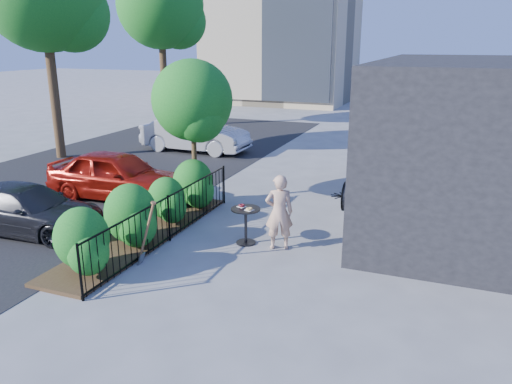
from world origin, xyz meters
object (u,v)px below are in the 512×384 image
at_px(shovel, 146,237).
at_px(car_red, 117,175).
at_px(woman, 279,212).
at_px(car_silver, 195,134).
at_px(patio_tree, 194,106).
at_px(cafe_table, 246,219).
at_px(street_tree_far, 161,10).
at_px(car_darkgrey, 27,209).

xyz_separation_m(shovel, car_red, (-3.31, 3.60, 0.08)).
bearing_deg(woman, car_silver, -75.08).
height_order(patio_tree, woman, patio_tree).
relative_size(cafe_table, shovel, 0.62).
distance_m(cafe_table, woman, 0.83).
xyz_separation_m(patio_tree, woman, (3.22, -2.25, -1.92)).
xyz_separation_m(street_tree_far, car_silver, (4.39, -5.02, -5.17)).
distance_m(patio_tree, car_red, 3.14).
relative_size(woman, car_darkgrey, 0.43).
bearing_deg(street_tree_far, woman, -50.93).
xyz_separation_m(patio_tree, car_red, (-2.33, -0.47, -2.05)).
bearing_deg(patio_tree, shovel, -76.47).
distance_m(car_red, car_silver, 6.72).
height_order(car_red, car_silver, car_silver).
bearing_deg(car_red, car_silver, 7.50).
bearing_deg(car_darkgrey, cafe_table, -80.72).
bearing_deg(car_darkgrey, shovel, -102.92).
height_order(shovel, car_darkgrey, shovel).
bearing_deg(shovel, car_silver, 112.70).
distance_m(woman, shovel, 2.89).
relative_size(patio_tree, car_red, 0.95).
distance_m(street_tree_far, woman, 18.06).
relative_size(shovel, car_red, 0.35).
bearing_deg(patio_tree, woman, -34.97).
relative_size(cafe_table, car_silver, 0.20).
bearing_deg(shovel, street_tree_far, 119.62).
relative_size(patio_tree, car_darkgrey, 1.00).
height_order(woman, shovel, woman).
distance_m(street_tree_far, car_red, 13.86).
bearing_deg(street_tree_far, shovel, -60.38).
height_order(woman, car_red, woman).
distance_m(woman, car_silver, 10.66).
bearing_deg(cafe_table, car_darkgrey, -166.59).
xyz_separation_m(patio_tree, cafe_table, (2.43, -2.26, -2.18)).
height_order(street_tree_far, cafe_table, street_tree_far).
height_order(cafe_table, shovel, shovel).
bearing_deg(cafe_table, shovel, -128.81).
bearing_deg(street_tree_far, patio_tree, -55.49).
bearing_deg(car_silver, shovel, -155.70).
bearing_deg(car_darkgrey, patio_tree, -42.20).
bearing_deg(shovel, car_red, 132.57).
relative_size(street_tree_far, car_silver, 1.82).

